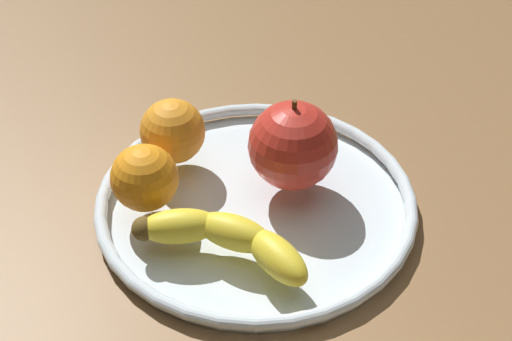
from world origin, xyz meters
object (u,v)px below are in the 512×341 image
banana (226,238)px  apple (293,145)px  fruit_bowl (256,203)px  orange_back_right (144,178)px  orange_back_left (173,131)px

banana → apple: (-3.90, -10.05, 2.57)cm
banana → fruit_bowl: bearing=-86.5°
fruit_bowl → apple: size_ratio=3.29×
apple → orange_back_right: 13.49cm
apple → fruit_bowl: bearing=45.4°
fruit_bowl → apple: bearing=-134.6°
banana → orange_back_right: (8.26, -4.30, 1.50)cm
fruit_bowl → orange_back_right: 10.55cm
apple → orange_back_left: (11.57, -1.05, -0.98)cm
fruit_bowl → orange_back_left: (8.77, -3.89, 3.98)cm
banana → orange_back_right: bearing=-15.4°
fruit_bowl → orange_back_right: size_ratio=4.88×
apple → orange_back_right: (12.16, 5.75, -1.07)cm
fruit_bowl → orange_back_right: (9.36, 2.92, 3.90)cm
apple → orange_back_left: 11.66cm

